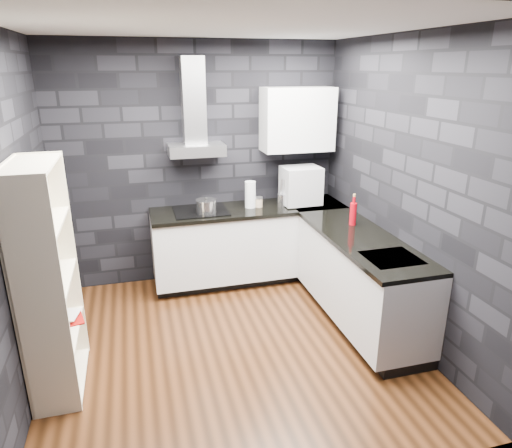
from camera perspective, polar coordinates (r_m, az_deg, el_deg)
name	(u,v)px	position (r m, az deg, el deg)	size (l,w,h in m)	color
ground	(232,346)	(4.31, -3.01, -15.02)	(3.20, 3.20, 0.00)	#432310
ceiling	(226,25)	(3.58, -3.82, 23.60)	(3.20, 3.20, 0.00)	silver
wall_back	(199,165)	(5.28, -7.12, 7.32)	(3.20, 0.05, 2.70)	black
wall_front	(299,297)	(2.27, 5.41, -9.05)	(3.20, 0.05, 2.70)	black
wall_left	(10,222)	(3.76, -28.35, 0.24)	(0.05, 3.20, 2.70)	black
wall_right	(405,191)	(4.35, 18.12, 3.94)	(0.05, 3.20, 2.70)	black
toekick_back	(248,274)	(5.52, -0.95, -6.26)	(2.18, 0.50, 0.10)	black
toekick_right	(360,316)	(4.78, 12.91, -11.13)	(0.50, 1.78, 0.10)	black
counter_back_cab	(249,242)	(5.32, -0.87, -2.25)	(2.20, 0.60, 0.76)	silver
counter_right_cab	(360,278)	(4.56, 12.86, -6.54)	(0.60, 1.80, 0.76)	silver
counter_back_top	(249,209)	(5.17, -0.86, 1.84)	(2.20, 0.62, 0.04)	black
counter_right_top	(362,239)	(4.40, 13.13, -1.86)	(0.62, 1.80, 0.04)	black
counter_corner_top	(314,204)	(5.43, 7.32, 2.52)	(0.62, 0.62, 0.04)	black
hood_body	(197,150)	(5.04, -7.45, 9.18)	(0.60, 0.34, 0.12)	#AEAEB2
hood_chimney	(193,101)	(5.05, -7.82, 15.02)	(0.24, 0.20, 0.90)	#AEAEB2
upper_cabinet	(297,119)	(5.28, 5.19, 12.89)	(0.80, 0.35, 0.70)	silver
cooktop	(201,211)	(5.07, -6.92, 1.65)	(0.58, 0.50, 0.01)	black
sink_rim	(392,258)	(4.00, 16.61, -4.11)	(0.44, 0.40, 0.01)	#AEAEB2
pot	(206,207)	(4.98, -6.23, 2.18)	(0.21, 0.21, 0.13)	silver
glass_vase	(250,194)	(5.14, -0.72, 3.71)	(0.12, 0.12, 0.30)	white
storage_jar	(259,203)	(5.18, 0.36, 2.69)	(0.08, 0.08, 0.10)	tan
utensil_crock	(282,200)	(5.21, 3.28, 2.99)	(0.11, 0.11, 0.14)	silver
appliance_garage	(301,185)	(5.27, 5.62, 4.83)	(0.43, 0.33, 0.43)	#AEAFB6
red_bottle	(353,214)	(4.68, 12.03, 1.23)	(0.07, 0.07, 0.23)	#9E040F
bookshelf	(48,281)	(3.77, -24.58, -6.50)	(0.34, 0.80, 1.80)	#F1E5C6
fruit_bowl	(46,281)	(3.69, -24.81, -6.45)	(0.20, 0.20, 0.05)	silver
book_red	(57,310)	(4.04, -23.66, -9.84)	(0.19, 0.02, 0.25)	maroon
book_second	(57,305)	(4.07, -23.58, -9.27)	(0.15, 0.02, 0.21)	#B2B2B2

